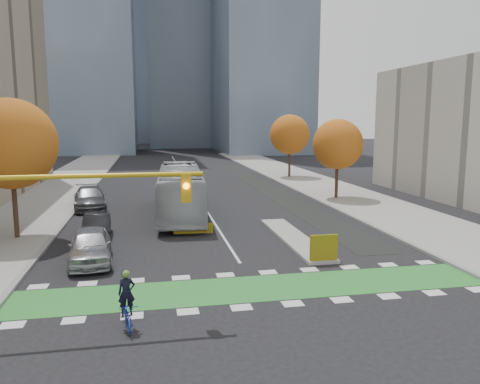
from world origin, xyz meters
name	(u,v)px	position (x,y,z in m)	size (l,w,h in m)	color
ground	(265,302)	(0.00, 0.00, 0.00)	(300.00, 300.00, 0.00)	black
sidewalk_west	(25,213)	(-13.50, 20.00, 0.07)	(7.00, 120.00, 0.15)	gray
sidewalk_east	(362,201)	(13.50, 20.00, 0.07)	(7.00, 120.00, 0.15)	gray
curb_west	(74,211)	(-10.00, 20.00, 0.07)	(0.30, 120.00, 0.16)	gray
curb_east	(323,203)	(10.00, 20.00, 0.07)	(0.30, 120.00, 0.16)	gray
bike_crossing	(256,288)	(0.00, 1.50, 0.01)	(20.00, 3.00, 0.01)	#2A822F
centre_line	(186,178)	(0.00, 40.00, 0.01)	(0.15, 70.00, 0.01)	silver
bike_lane_paint	(265,188)	(7.50, 30.00, 0.01)	(2.50, 50.00, 0.01)	black
median_island	(294,238)	(4.00, 9.00, 0.08)	(1.60, 10.00, 0.16)	gray
hazard_board	(324,248)	(4.00, 4.20, 0.80)	(1.40, 0.12, 1.30)	yellow
tower_ne	(261,11)	(20.00, 85.00, 30.00)	(18.00, 24.00, 60.00)	#47566B
tower_far	(147,14)	(-4.00, 140.00, 40.00)	(26.00, 26.00, 80.00)	#47566B
tree_west	(10,144)	(-12.00, 12.00, 5.62)	(5.20, 5.20, 8.22)	#332114
tree_east_near	(338,144)	(12.00, 22.00, 4.86)	(4.40, 4.40, 7.08)	#332114
tree_east_far	(290,135)	(12.50, 38.00, 5.24)	(4.80, 4.80, 7.65)	#332114
traffic_signal_west	(37,209)	(-7.93, -0.51, 4.03)	(8.53, 0.56, 5.20)	#BF9914
cyclist	(127,309)	(-5.11, -1.34, 0.67)	(0.86, 1.82, 2.02)	navy
bus	(180,191)	(-2.09, 17.27, 1.83)	(3.08, 13.14, 3.66)	#AEB2B6
parked_car_a	(90,246)	(-7.22, 6.57, 0.85)	(2.01, 5.00, 1.70)	#A2A1A6
parked_car_b	(96,227)	(-7.46, 11.57, 0.69)	(1.45, 4.16, 1.37)	black
parked_car_c	(90,198)	(-9.00, 21.38, 0.86)	(2.40, 5.90, 1.71)	#54545A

